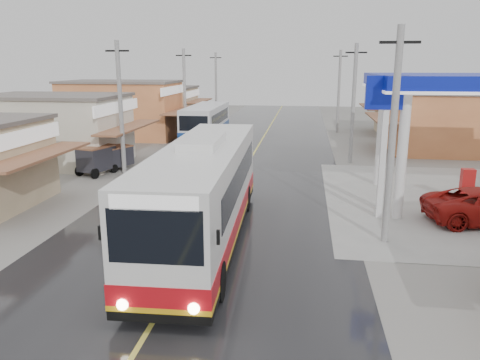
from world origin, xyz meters
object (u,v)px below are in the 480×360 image
Objects in this scene: tricycle_far at (117,156)px; coach_bus at (204,193)px; second_bus at (206,123)px; tricycle_near at (96,158)px; cyclist at (173,166)px.

coach_bus is at bearing -30.10° from tricycle_far.
tricycle_near is (-4.18, -12.88, -0.68)m from second_bus.
tricycle_far is at bearing 123.54° from coach_bus.
cyclist reaches higher than tricycle_far.
coach_bus is 6.58× the size of cyclist.
coach_bus is 13.60m from tricycle_near.
cyclist is (-4.14, 10.16, -1.30)m from coach_bus.
cyclist is (0.69, -12.87, -1.06)m from second_bus.
tricycle_far is (-4.17, 1.54, 0.22)m from cyclist.
second_bus is 12.93m from cyclist.
second_bus reaches higher than tricycle_near.
coach_bus is 23.53m from second_bus.
cyclist is 0.85× the size of tricycle_far.
coach_bus reaches higher than tricycle_near.
tricycle_near is 1.13× the size of tricycle_far.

